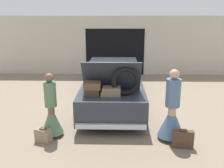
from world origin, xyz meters
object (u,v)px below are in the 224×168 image
at_px(car, 113,85).
at_px(person_right, 172,115).
at_px(person_left, 51,114).
at_px(suitcase_beside_left_person, 43,135).
at_px(suitcase_beside_right_person, 183,139).

distance_m(car, person_right, 2.97).
height_order(car, person_left, car).
xyz_separation_m(car, suitcase_beside_left_person, (-1.56, -2.84, -0.46)).
xyz_separation_m(person_left, suitcase_beside_right_person, (3.06, -0.53, -0.36)).
bearing_deg(suitcase_beside_left_person, car, 61.14).
height_order(person_left, suitcase_beside_right_person, person_left).
bearing_deg(person_right, car, 25.10).
xyz_separation_m(suitcase_beside_left_person, suitcase_beside_right_person, (3.19, -0.19, 0.04)).
bearing_deg(suitcase_beside_right_person, person_left, 170.17).
bearing_deg(car, person_right, -61.06).
bearing_deg(person_left, person_right, 88.23).
bearing_deg(car, suitcase_beside_right_person, -61.81).
bearing_deg(suitcase_beside_right_person, car, 118.19).
xyz_separation_m(person_left, person_right, (2.87, -0.10, 0.04)).
distance_m(person_right, suitcase_beside_left_person, 3.04).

